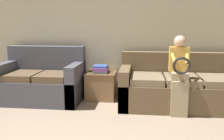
{
  "coord_description": "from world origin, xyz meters",
  "views": [
    {
      "loc": [
        0.66,
        -1.42,
        1.33
      ],
      "look_at": [
        0.27,
        1.9,
        0.72
      ],
      "focal_mm": 40.0,
      "sensor_mm": 36.0,
      "label": 1
    }
  ],
  "objects": [
    {
      "name": "side_shelf",
      "position": [
        -0.04,
        2.91,
        0.25
      ],
      "size": [
        0.53,
        0.5,
        0.49
      ],
      "color": "olive",
      "rests_on": "ground_plane"
    },
    {
      "name": "wall_back",
      "position": [
        0.0,
        3.2,
        1.27
      ],
      "size": [
        7.34,
        0.06,
        2.55
      ],
      "color": "#BCB293",
      "rests_on": "ground_plane"
    },
    {
      "name": "couch_side",
      "position": [
        -1.06,
        2.68,
        0.33
      ],
      "size": [
        1.41,
        0.85,
        0.94
      ],
      "color": "#4C4C56",
      "rests_on": "ground_plane"
    },
    {
      "name": "child_left_seated",
      "position": [
        1.23,
        2.26,
        0.65
      ],
      "size": [
        0.29,
        0.38,
        1.17
      ],
      "color": "tan",
      "rests_on": "ground_plane"
    },
    {
      "name": "book_stack",
      "position": [
        -0.04,
        2.9,
        0.54
      ],
      "size": [
        0.26,
        0.3,
        0.12
      ],
      "color": "#4C4C56",
      "rests_on": "side_shelf"
    },
    {
      "name": "couch_main",
      "position": [
        1.3,
        2.65,
        0.31
      ],
      "size": [
        1.94,
        0.93,
        0.86
      ],
      "color": "brown",
      "rests_on": "ground_plane"
    }
  ]
}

